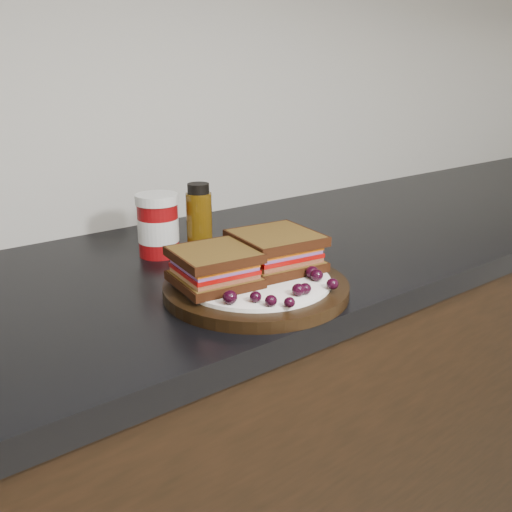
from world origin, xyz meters
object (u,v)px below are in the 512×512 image
(sandwich_left, at_px, (214,267))
(oil_bottle, at_px, (199,219))
(condiment_jar, at_px, (158,225))
(plate, at_px, (256,288))

(sandwich_left, distance_m, oil_bottle, 0.22)
(sandwich_left, bearing_deg, condiment_jar, 88.67)
(oil_bottle, bearing_deg, plate, -100.39)
(sandwich_left, height_order, oil_bottle, oil_bottle)
(plate, relative_size, oil_bottle, 2.17)
(plate, bearing_deg, condiment_jar, 95.69)
(sandwich_left, bearing_deg, oil_bottle, 70.23)
(condiment_jar, height_order, oil_bottle, oil_bottle)
(plate, xyz_separation_m, condiment_jar, (-0.03, 0.25, 0.05))
(plate, bearing_deg, oil_bottle, 79.61)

